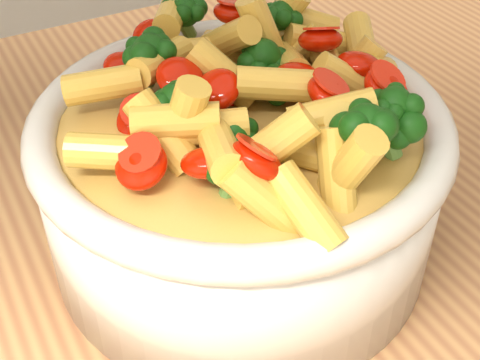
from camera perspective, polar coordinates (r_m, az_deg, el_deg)
name	(u,v)px	position (r m, az deg, el deg)	size (l,w,h in m)	color
table	(204,340)	(0.56, -3.08, -13.49)	(1.20, 0.80, 0.90)	tan
serving_bowl	(240,178)	(0.45, 0.00, 0.14)	(0.27, 0.27, 0.12)	silver
pasta_salad	(240,86)	(0.41, 0.00, 8.03)	(0.21, 0.21, 0.05)	#E9B749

